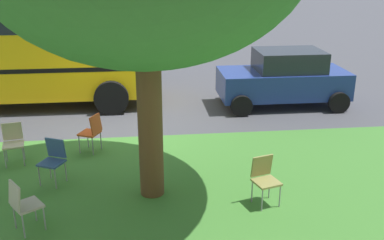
# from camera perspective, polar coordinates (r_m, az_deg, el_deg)

# --- Properties ---
(ground) EXTENTS (80.00, 80.00, 0.00)m
(ground) POSITION_cam_1_polar(r_m,az_deg,el_deg) (11.29, -9.04, -1.82)
(ground) COLOR #424247
(grass_verge) EXTENTS (48.00, 6.00, 0.01)m
(grass_verge) POSITION_cam_1_polar(r_m,az_deg,el_deg) (8.39, -9.85, -9.81)
(grass_verge) COLOR #3D752D
(grass_verge) RESTS_ON ground
(chair_1) EXTENTS (0.56, 0.55, 0.88)m
(chair_1) POSITION_cam_1_polar(r_m,az_deg,el_deg) (10.22, -12.60, -1.27)
(chair_1) COLOR #C64C1E
(chair_1) RESTS_ON ground
(chair_2) EXTENTS (0.52, 0.52, 0.88)m
(chair_2) POSITION_cam_1_polar(r_m,az_deg,el_deg) (8.01, 9.22, -7.10)
(chair_2) COLOR olive
(chair_2) RESTS_ON ground
(chair_3) EXTENTS (0.49, 0.50, 0.88)m
(chair_3) POSITION_cam_1_polar(r_m,az_deg,el_deg) (10.16, -21.83, -2.39)
(chair_3) COLOR beige
(chair_3) RESTS_ON ground
(chair_4) EXTENTS (0.58, 0.58, 0.88)m
(chair_4) POSITION_cam_1_polar(r_m,az_deg,el_deg) (7.60, -20.77, -9.80)
(chair_4) COLOR #ADA393
(chair_4) RESTS_ON ground
(chair_5) EXTENTS (0.55, 0.56, 0.88)m
(chair_5) POSITION_cam_1_polar(r_m,az_deg,el_deg) (9.02, -17.24, -4.61)
(chair_5) COLOR #335184
(chair_5) RESTS_ON ground
(parked_car) EXTENTS (3.70, 1.92, 1.65)m
(parked_car) POSITION_cam_1_polar(r_m,az_deg,el_deg) (13.44, 11.62, 5.28)
(parked_car) COLOR navy
(parked_car) RESTS_ON ground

